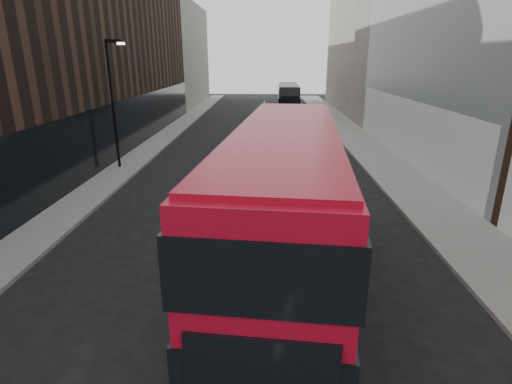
# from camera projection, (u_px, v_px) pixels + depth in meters

# --- Properties ---
(sidewalk_right) EXTENTS (3.00, 80.00, 0.15)m
(sidewalk_right) POSITION_uv_depth(u_px,v_px,m) (363.00, 145.00, 29.71)
(sidewalk_right) COLOR slate
(sidewalk_right) RESTS_ON ground
(sidewalk_left) EXTENTS (2.00, 80.00, 0.15)m
(sidewalk_left) POSITION_uv_depth(u_px,v_px,m) (156.00, 143.00, 30.08)
(sidewalk_left) COLOR slate
(sidewalk_left) RESTS_ON ground
(building_victorian) EXTENTS (6.50, 24.00, 21.00)m
(building_victorian) POSITION_uv_depth(u_px,v_px,m) (366.00, 25.00, 44.56)
(building_victorian) COLOR slate
(building_victorian) RESTS_ON ground
(building_left_mid) EXTENTS (5.00, 24.00, 14.00)m
(building_left_mid) POSITION_uv_depth(u_px,v_px,m) (123.00, 48.00, 32.70)
(building_left_mid) COLOR black
(building_left_mid) RESTS_ON ground
(building_left_far) EXTENTS (5.00, 20.00, 13.00)m
(building_left_far) POSITION_uv_depth(u_px,v_px,m) (179.00, 56.00, 53.70)
(building_left_far) COLOR slate
(building_left_far) RESTS_ON ground
(street_lamp) EXTENTS (1.06, 0.22, 7.00)m
(street_lamp) POSITION_uv_depth(u_px,v_px,m) (113.00, 96.00, 22.15)
(street_lamp) COLOR black
(street_lamp) RESTS_ON sidewalk_left
(red_bus) EXTENTS (3.78, 11.47, 4.56)m
(red_bus) POSITION_uv_depth(u_px,v_px,m) (285.00, 203.00, 10.63)
(red_bus) COLOR maroon
(red_bus) RESTS_ON ground
(grey_bus) EXTENTS (2.63, 10.15, 3.26)m
(grey_bus) POSITION_uv_depth(u_px,v_px,m) (288.00, 98.00, 47.32)
(grey_bus) COLOR black
(grey_bus) RESTS_ON ground
(car_a) EXTENTS (1.75, 4.02, 1.35)m
(car_a) POSITION_uv_depth(u_px,v_px,m) (302.00, 167.00, 21.33)
(car_a) COLOR black
(car_a) RESTS_ON ground
(car_b) EXTENTS (2.13, 4.95, 1.59)m
(car_b) POSITION_uv_depth(u_px,v_px,m) (276.00, 137.00, 28.74)
(car_b) COLOR gray
(car_b) RESTS_ON ground
(car_c) EXTENTS (2.23, 4.79, 1.35)m
(car_c) POSITION_uv_depth(u_px,v_px,m) (287.00, 133.00, 30.74)
(car_c) COLOR black
(car_c) RESTS_ON ground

